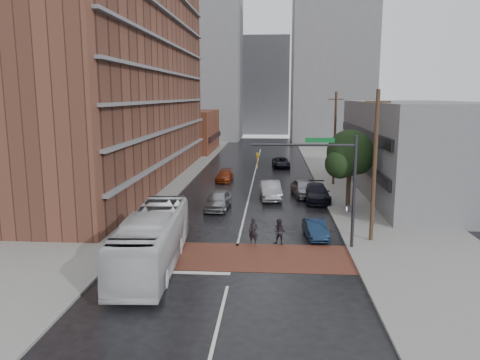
# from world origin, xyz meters

# --- Properties ---
(ground) EXTENTS (160.00, 160.00, 0.00)m
(ground) POSITION_xyz_m (0.00, 0.00, 0.00)
(ground) COLOR black
(ground) RESTS_ON ground
(crosswalk) EXTENTS (14.00, 5.00, 0.02)m
(crosswalk) POSITION_xyz_m (0.00, 0.50, 0.01)
(crosswalk) COLOR brown
(crosswalk) RESTS_ON ground
(sidewalk_west) EXTENTS (9.00, 90.00, 0.15)m
(sidewalk_west) POSITION_xyz_m (-11.50, 25.00, 0.07)
(sidewalk_west) COLOR gray
(sidewalk_west) RESTS_ON ground
(sidewalk_east) EXTENTS (9.00, 90.00, 0.15)m
(sidewalk_east) POSITION_xyz_m (11.50, 25.00, 0.07)
(sidewalk_east) COLOR gray
(sidewalk_east) RESTS_ON ground
(apartment_block) EXTENTS (10.00, 44.00, 28.00)m
(apartment_block) POSITION_xyz_m (-14.00, 24.00, 14.00)
(apartment_block) COLOR brown
(apartment_block) RESTS_ON ground
(storefront_west) EXTENTS (8.00, 16.00, 7.00)m
(storefront_west) POSITION_xyz_m (-12.00, 54.00, 3.50)
(storefront_west) COLOR brown
(storefront_west) RESTS_ON ground
(building_east) EXTENTS (11.00, 26.00, 9.00)m
(building_east) POSITION_xyz_m (16.50, 20.00, 4.50)
(building_east) COLOR slate
(building_east) RESTS_ON ground
(distant_tower_west) EXTENTS (18.00, 16.00, 32.00)m
(distant_tower_west) POSITION_xyz_m (-14.00, 78.00, 16.00)
(distant_tower_west) COLOR slate
(distant_tower_west) RESTS_ON ground
(distant_tower_east) EXTENTS (16.00, 14.00, 36.00)m
(distant_tower_east) POSITION_xyz_m (14.00, 72.00, 18.00)
(distant_tower_east) COLOR slate
(distant_tower_east) RESTS_ON ground
(distant_tower_center) EXTENTS (12.00, 10.00, 24.00)m
(distant_tower_center) POSITION_xyz_m (0.00, 95.00, 12.00)
(distant_tower_center) COLOR slate
(distant_tower_center) RESTS_ON ground
(street_tree) EXTENTS (4.20, 4.10, 6.90)m
(street_tree) POSITION_xyz_m (8.52, 12.03, 4.73)
(street_tree) COLOR #332319
(street_tree) RESTS_ON ground
(signal_mast) EXTENTS (6.50, 0.30, 7.20)m
(signal_mast) POSITION_xyz_m (5.85, 2.50, 4.73)
(signal_mast) COLOR #2D2D33
(signal_mast) RESTS_ON ground
(utility_pole_near) EXTENTS (1.60, 0.26, 10.00)m
(utility_pole_near) POSITION_xyz_m (8.80, 4.00, 5.14)
(utility_pole_near) COLOR #473321
(utility_pole_near) RESTS_ON ground
(utility_pole_far) EXTENTS (1.60, 0.26, 10.00)m
(utility_pole_far) POSITION_xyz_m (8.80, 24.00, 5.14)
(utility_pole_far) COLOR #473321
(utility_pole_far) RESTS_ON ground
(transit_bus) EXTENTS (3.32, 11.54, 3.18)m
(transit_bus) POSITION_xyz_m (-4.49, -1.51, 1.59)
(transit_bus) COLOR silver
(transit_bus) RESTS_ON ground
(pedestrian_a) EXTENTS (0.72, 0.57, 1.75)m
(pedestrian_a) POSITION_xyz_m (1.03, 3.00, 0.87)
(pedestrian_a) COLOR black
(pedestrian_a) RESTS_ON ground
(pedestrian_b) EXTENTS (1.03, 0.93, 1.72)m
(pedestrian_b) POSITION_xyz_m (2.73, 3.00, 0.86)
(pedestrian_b) COLOR #252126
(pedestrian_b) RESTS_ON ground
(car_travel_a) EXTENTS (2.20, 4.83, 1.61)m
(car_travel_a) POSITION_xyz_m (-2.39, 12.33, 0.80)
(car_travel_a) COLOR #95999C
(car_travel_a) RESTS_ON ground
(car_travel_b) EXTENTS (2.31, 5.32, 1.70)m
(car_travel_b) POSITION_xyz_m (2.05, 16.60, 0.85)
(car_travel_b) COLOR #A6AAAE
(car_travel_b) RESTS_ON ground
(car_travel_c) EXTENTS (1.95, 4.27, 1.21)m
(car_travel_c) POSITION_xyz_m (-3.22, 25.67, 0.61)
(car_travel_c) COLOR maroon
(car_travel_c) RESTS_ON ground
(suv_travel) EXTENTS (2.54, 5.00, 1.35)m
(suv_travel) POSITION_xyz_m (3.34, 36.40, 0.68)
(suv_travel) COLOR black
(suv_travel) RESTS_ON ground
(car_parked_near) EXTENTS (1.68, 3.83, 1.23)m
(car_parked_near) POSITION_xyz_m (5.20, 4.72, 0.61)
(car_parked_near) COLOR #12243F
(car_parked_near) RESTS_ON ground
(car_parked_mid) EXTENTS (2.27, 5.46, 1.58)m
(car_parked_mid) POSITION_xyz_m (6.30, 16.00, 0.79)
(car_parked_mid) COLOR black
(car_parked_mid) RESTS_ON ground
(car_parked_far) EXTENTS (2.63, 5.08, 1.65)m
(car_parked_far) POSITION_xyz_m (5.20, 18.03, 0.83)
(car_parked_far) COLOR #94959B
(car_parked_far) RESTS_ON ground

